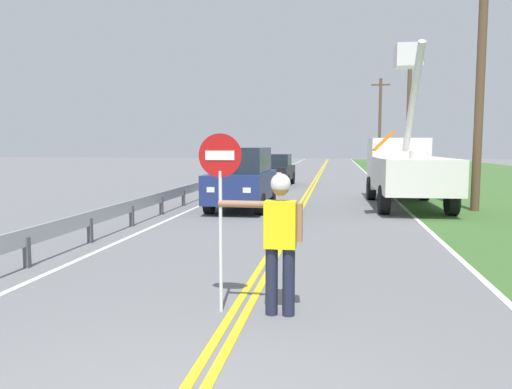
# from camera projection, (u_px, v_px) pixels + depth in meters

# --- Properties ---
(centerline_yellow_left) EXTENTS (0.11, 110.00, 0.01)m
(centerline_yellow_left) POSITION_uv_depth(u_px,v_px,m) (307.00, 192.00, 22.96)
(centerline_yellow_left) COLOR yellow
(centerline_yellow_left) RESTS_ON ground
(centerline_yellow_right) EXTENTS (0.11, 110.00, 0.01)m
(centerline_yellow_right) POSITION_uv_depth(u_px,v_px,m) (311.00, 192.00, 22.93)
(centerline_yellow_right) COLOR yellow
(centerline_yellow_right) RESTS_ON ground
(edge_line_right) EXTENTS (0.12, 110.00, 0.01)m
(edge_line_right) POSITION_uv_depth(u_px,v_px,m) (388.00, 193.00, 22.37)
(edge_line_right) COLOR silver
(edge_line_right) RESTS_ON ground
(edge_line_left) EXTENTS (0.12, 110.00, 0.01)m
(edge_line_left) POSITION_uv_depth(u_px,v_px,m) (234.00, 191.00, 23.52)
(edge_line_left) COLOR silver
(edge_line_left) RESTS_ON ground
(flagger_worker) EXTENTS (1.09, 0.25, 1.83)m
(flagger_worker) POSITION_uv_depth(u_px,v_px,m) (280.00, 235.00, 6.23)
(flagger_worker) COLOR #1E2338
(flagger_worker) RESTS_ON ground
(stop_sign_paddle) EXTENTS (0.56, 0.04, 2.33)m
(stop_sign_paddle) POSITION_uv_depth(u_px,v_px,m) (220.00, 182.00, 6.29)
(stop_sign_paddle) COLOR silver
(stop_sign_paddle) RESTS_ON ground
(utility_bucket_truck) EXTENTS (2.67, 6.86, 5.76)m
(utility_bucket_truck) POSITION_uv_depth(u_px,v_px,m) (405.00, 166.00, 17.80)
(utility_bucket_truck) COLOR white
(utility_bucket_truck) RESTS_ON ground
(oncoming_suv_nearest) EXTENTS (1.94, 4.62, 2.10)m
(oncoming_suv_nearest) POSITION_uv_depth(u_px,v_px,m) (242.00, 178.00, 16.87)
(oncoming_suv_nearest) COLOR navy
(oncoming_suv_nearest) RESTS_ON ground
(oncoming_sedan_second) EXTENTS (2.00, 4.15, 1.70)m
(oncoming_sedan_second) POSITION_uv_depth(u_px,v_px,m) (274.00, 170.00, 26.74)
(oncoming_sedan_second) COLOR black
(oncoming_sedan_second) RESTS_ON ground
(utility_pole_near) EXTENTS (1.80, 0.28, 8.47)m
(utility_pole_near) POSITION_uv_depth(u_px,v_px,m) (481.00, 76.00, 15.94)
(utility_pole_near) COLOR brown
(utility_pole_near) RESTS_ON ground
(utility_pole_mid) EXTENTS (1.80, 0.28, 8.47)m
(utility_pole_mid) POSITION_uv_depth(u_px,v_px,m) (409.00, 112.00, 33.37)
(utility_pole_mid) COLOR brown
(utility_pole_mid) RESTS_ON ground
(utility_pole_far) EXTENTS (1.80, 0.28, 8.62)m
(utility_pole_far) POSITION_uv_depth(u_px,v_px,m) (380.00, 121.00, 47.89)
(utility_pole_far) COLOR brown
(utility_pole_far) RESTS_ON ground
(guardrail_left_shoulder) EXTENTS (0.10, 32.00, 0.71)m
(guardrail_left_shoulder) POSITION_uv_depth(u_px,v_px,m) (192.00, 189.00, 18.82)
(guardrail_left_shoulder) COLOR #9EA0A3
(guardrail_left_shoulder) RESTS_ON ground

